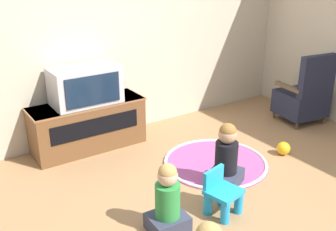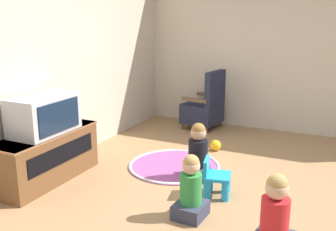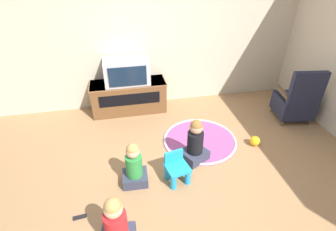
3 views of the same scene
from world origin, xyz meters
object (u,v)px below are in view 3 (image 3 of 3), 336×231
object	(u,v)px
television	(127,71)
toy_ball	(255,141)
tv_cabinet	(129,96)
remote_control	(80,217)
child_watching_left	(116,227)
child_watching_right	(195,143)
yellow_kid_chair	(177,170)
black_armchair	(296,101)
child_watching_center	(134,167)

from	to	relation	value
television	toy_ball	bearing A→B (deg)	-38.06
tv_cabinet	remote_control	distance (m)	2.40
child_watching_left	child_watching_right	distance (m)	1.59
television	remote_control	xyz separation A→B (m)	(-0.76, -2.24, -0.79)
tv_cabinet	child_watching_left	xyz separation A→B (m)	(-0.33, -2.67, -0.00)
remote_control	toy_ball	bearing A→B (deg)	11.80
child_watching_left	toy_ball	xyz separation A→B (m)	(2.15, 1.23, -0.22)
child_watching_left	toy_ball	world-z (taller)	child_watching_left
child_watching_left	remote_control	bearing A→B (deg)	143.20
tv_cabinet	toy_ball	xyz separation A→B (m)	(1.82, -1.44, -0.22)
yellow_kid_chair	child_watching_right	size ratio (longest dim) A/B	0.60
television	remote_control	size ratio (longest dim) A/B	5.06
black_armchair	child_watching_right	distance (m)	2.12
child_watching_center	television	bearing A→B (deg)	89.99
tv_cabinet	television	xyz separation A→B (m)	(0.00, -0.01, 0.50)
television	child_watching_center	world-z (taller)	television
child_watching_left	child_watching_right	world-z (taller)	child_watching_left
tv_cabinet	child_watching_right	size ratio (longest dim) A/B	2.00
black_armchair	child_watching_left	bearing A→B (deg)	37.51
tv_cabinet	yellow_kid_chair	world-z (taller)	tv_cabinet
television	remote_control	bearing A→B (deg)	-108.68
child_watching_right	toy_ball	xyz separation A→B (m)	(1.02, 0.12, -0.22)
tv_cabinet	child_watching_right	distance (m)	1.76
child_watching_right	tv_cabinet	bearing A→B (deg)	89.91
yellow_kid_chair	child_watching_left	world-z (taller)	child_watching_left
television	child_watching_right	xyz separation A→B (m)	(0.81, -1.55, -0.50)
television	child_watching_right	world-z (taller)	television
black_armchair	child_watching_left	distance (m)	3.61
child_watching_right	child_watching_left	bearing A→B (deg)	-163.26
television	black_armchair	size ratio (longest dim) A/B	0.78
yellow_kid_chair	child_watching_center	world-z (taller)	child_watching_center
yellow_kid_chair	child_watching_center	distance (m)	0.56
child_watching_left	child_watching_center	size ratio (longest dim) A/B	1.09
child_watching_left	remote_control	world-z (taller)	child_watching_left
television	child_watching_left	distance (m)	2.72
yellow_kid_chair	remote_control	xyz separation A→B (m)	(-1.22, -0.35, -0.17)
toy_ball	remote_control	world-z (taller)	toy_ball
tv_cabinet	yellow_kid_chair	xyz separation A→B (m)	(0.47, -1.90, -0.12)
television	child_watching_center	bearing A→B (deg)	-92.47
television	child_watching_right	size ratio (longest dim) A/B	1.15
toy_ball	television	bearing A→B (deg)	141.94
tv_cabinet	toy_ball	bearing A→B (deg)	-38.28
yellow_kid_chair	toy_ball	bearing A→B (deg)	6.19
tv_cabinet	child_watching_center	size ratio (longest dim) A/B	2.15
remote_control	child_watching_left	bearing A→B (deg)	-49.65
yellow_kid_chair	child_watching_center	xyz separation A→B (m)	(-0.54, 0.06, 0.10)
black_armchair	child_watching_right	bearing A→B (deg)	26.48
tv_cabinet	television	size ratio (longest dim) A/B	1.74
tv_cabinet	yellow_kid_chair	distance (m)	1.96
toy_ball	child_watching_right	bearing A→B (deg)	-173.10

